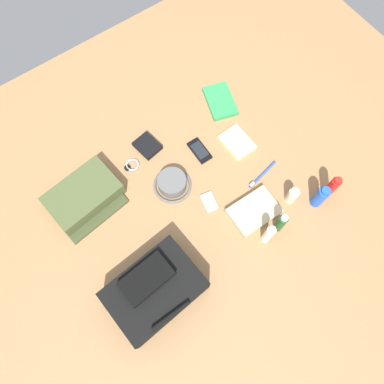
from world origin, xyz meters
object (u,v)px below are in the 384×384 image
(sunscreen_spray, at_px, (331,187))
(wallet, at_px, (147,146))
(toiletry_pouch, at_px, (84,196))
(shampoo_bottle, at_px, (281,223))
(notepad, at_px, (237,142))
(folded_towel, at_px, (254,211))
(lotion_bottle, at_px, (292,195))
(backpack, at_px, (154,290))
(cell_phone, at_px, (200,151))
(media_player, at_px, (209,202))
(wristwatch, at_px, (132,165))
(toothbrush, at_px, (261,176))
(deodorant_spray, at_px, (320,197))
(bucket_hat, at_px, (172,183))
(toothpaste_tube, at_px, (268,234))
(paperback_novel, at_px, (220,101))

(sunscreen_spray, bearing_deg, wallet, -51.79)
(toiletry_pouch, relative_size, shampoo_bottle, 2.18)
(notepad, distance_m, folded_towel, 0.34)
(lotion_bottle, relative_size, shampoo_bottle, 0.72)
(backpack, height_order, lotion_bottle, backpack)
(toiletry_pouch, xyz_separation_m, cell_phone, (-0.53, 0.10, -0.03))
(media_player, relative_size, wristwatch, 1.32)
(toothbrush, bearing_deg, notepad, -94.93)
(deodorant_spray, relative_size, media_player, 1.54)
(deodorant_spray, relative_size, wristwatch, 2.03)
(backpack, bearing_deg, bucket_hat, -132.87)
(backpack, xyz_separation_m, deodorant_spray, (-0.76, 0.09, 0.01))
(sunscreen_spray, bearing_deg, folded_towel, -20.35)
(bucket_hat, bearing_deg, toothbrush, 150.91)
(folded_towel, bearing_deg, notepad, -116.32)
(toiletry_pouch, distance_m, lotion_bottle, 0.88)
(sunscreen_spray, distance_m, deodorant_spray, 0.06)
(toothpaste_tube, height_order, wallet, toothpaste_tube)
(sunscreen_spray, height_order, wallet, sunscreen_spray)
(toiletry_pouch, relative_size, bucket_hat, 1.90)
(backpack, bearing_deg, toothpaste_tube, 169.91)
(backpack, height_order, media_player, backpack)
(wallet, bearing_deg, media_player, 91.71)
(paperback_novel, height_order, wristwatch, paperback_novel)
(folded_towel, bearing_deg, toothpaste_tube, 74.10)
(backpack, relative_size, bucket_hat, 2.17)
(deodorant_spray, distance_m, media_player, 0.46)
(media_player, bearing_deg, paperback_novel, -132.46)
(cell_phone, bearing_deg, toiletry_pouch, -10.44)
(bucket_hat, relative_size, toothpaste_tube, 1.04)
(toothpaste_tube, bearing_deg, deodorant_spray, 179.68)
(cell_phone, xyz_separation_m, wristwatch, (0.29, -0.12, -0.00))
(toiletry_pouch, bearing_deg, toothbrush, 152.40)
(paperback_novel, bearing_deg, wristwatch, 4.02)
(shampoo_bottle, distance_m, folded_towel, 0.13)
(sunscreen_spray, xyz_separation_m, deodorant_spray, (0.06, 0.00, -0.01))
(toothbrush, relative_size, wallet, 1.57)
(media_player, distance_m, wristwatch, 0.38)
(toothpaste_tube, relative_size, notepad, 1.07)
(media_player, bearing_deg, lotion_bottle, 146.52)
(folded_towel, bearing_deg, sunscreen_spray, 159.65)
(notepad, bearing_deg, media_player, 28.25)
(notepad, bearing_deg, toothbrush, 83.68)
(toothpaste_tube, xyz_separation_m, media_player, (0.09, -0.26, -0.07))
(paperback_novel, bearing_deg, toothpaste_tube, 68.44)
(sunscreen_spray, height_order, media_player, sunscreen_spray)
(backpack, distance_m, toothpaste_tube, 0.49)
(toothbrush, bearing_deg, shampoo_bottle, 66.89)
(media_player, distance_m, toothbrush, 0.26)
(bucket_hat, distance_m, toothpaste_tube, 0.46)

